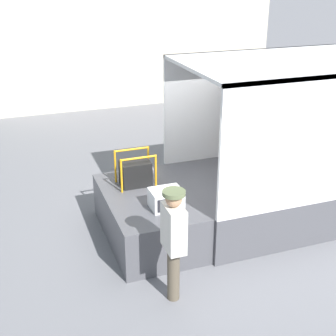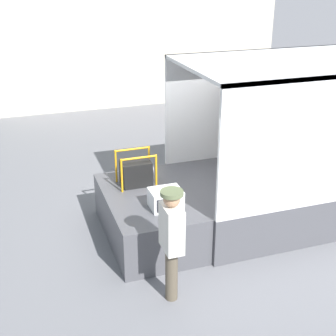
{
  "view_description": "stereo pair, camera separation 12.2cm",
  "coord_description": "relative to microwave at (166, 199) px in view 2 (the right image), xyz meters",
  "views": [
    {
      "loc": [
        -2.85,
        -6.93,
        4.48
      ],
      "look_at": [
        -0.43,
        -0.2,
        1.38
      ],
      "focal_mm": 50.0,
      "sensor_mm": 36.0,
      "label": 1
    },
    {
      "loc": [
        -2.74,
        -6.97,
        4.48
      ],
      "look_at": [
        -0.43,
        -0.2,
        1.38
      ],
      "focal_mm": 50.0,
      "sensor_mm": 36.0,
      "label": 2
    }
  ],
  "objects": [
    {
      "name": "ground_plane",
      "position": [
        0.58,
        0.53,
        -0.99
      ],
      "size": [
        160.0,
        160.0,
        0.0
      ],
      "primitive_type": "plane",
      "color": "slate"
    },
    {
      "name": "tailgate_deck",
      "position": [
        -0.15,
        0.53,
        -0.57
      ],
      "size": [
        1.46,
        2.37,
        0.83
      ],
      "primitive_type": "cube",
      "color": "#4C4C51",
      "rests_on": "ground"
    },
    {
      "name": "microwave",
      "position": [
        0.0,
        0.0,
        0.0
      ],
      "size": [
        0.52,
        0.42,
        0.32
      ],
      "color": "white",
      "rests_on": "tailgate_deck"
    },
    {
      "name": "portable_generator",
      "position": [
        -0.21,
        1.01,
        0.07
      ],
      "size": [
        0.66,
        0.48,
        0.62
      ],
      "color": "black",
      "rests_on": "tailgate_deck"
    },
    {
      "name": "worker_person",
      "position": [
        -0.32,
        -1.21,
        0.09
      ],
      "size": [
        0.31,
        0.44,
        1.75
      ],
      "color": "brown",
      "rests_on": "ground"
    }
  ]
}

